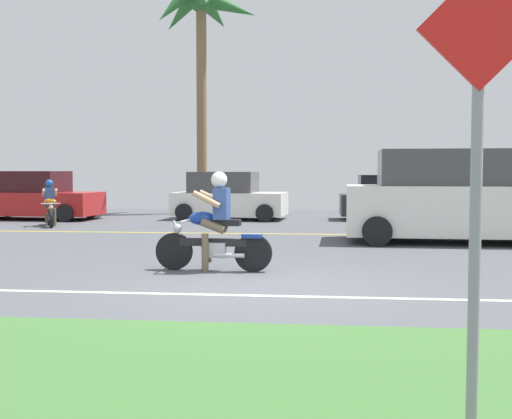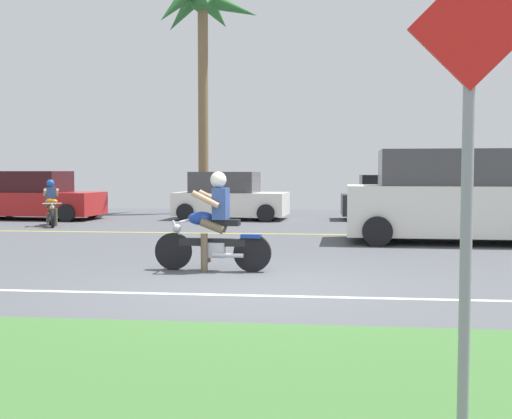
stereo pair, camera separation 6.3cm
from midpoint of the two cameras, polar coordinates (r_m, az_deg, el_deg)
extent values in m
cube|color=#4C4F54|center=(11.65, 1.54, -4.50)|extent=(56.00, 30.00, 0.04)
cube|color=#3D6B33|center=(4.76, -5.86, -15.67)|extent=(56.00, 3.80, 0.06)
cube|color=silver|center=(8.21, -0.50, -7.68)|extent=(50.40, 0.12, 0.01)
cube|color=yellow|center=(16.18, 2.90, -2.19)|extent=(50.40, 0.12, 0.01)
cylinder|color=black|center=(10.39, -7.21, -3.72)|extent=(0.60, 0.13, 0.60)
cylinder|color=black|center=(10.08, -0.14, -3.91)|extent=(0.60, 0.13, 0.60)
cylinder|color=#B7BAC1|center=(10.33, -6.69, -2.38)|extent=(0.27, 0.07, 0.52)
cube|color=black|center=(10.20, -3.73, -2.93)|extent=(1.09, 0.17, 0.12)
cube|color=#B7BAC1|center=(10.20, -3.46, -3.61)|extent=(0.33, 0.22, 0.24)
ellipsoid|color=navy|center=(10.21, -4.72, -0.80)|extent=(0.44, 0.24, 0.22)
cube|color=black|center=(10.12, -2.64, -1.16)|extent=(0.49, 0.25, 0.10)
cube|color=navy|center=(10.06, -0.26, -2.39)|extent=(0.33, 0.18, 0.06)
cylinder|color=#B7BAC1|center=(10.29, -6.28, -1.02)|extent=(0.08, 0.62, 0.04)
sphere|color=#B7BAC1|center=(10.33, -6.91, -1.67)|extent=(0.14, 0.14, 0.14)
cylinder|color=#B7BAC1|center=(10.04, -2.34, -4.11)|extent=(0.50, 0.10, 0.07)
cube|color=#334C8C|center=(10.12, -2.98, 0.53)|extent=(0.24, 0.33, 0.50)
sphere|color=silver|center=(10.11, -3.21, 2.68)|extent=(0.26, 0.26, 0.26)
cylinder|color=brown|center=(10.26, -3.50, -1.38)|extent=(0.41, 0.15, 0.25)
cylinder|color=brown|center=(10.07, -3.76, -1.47)|extent=(0.41, 0.15, 0.25)
cylinder|color=brown|center=(10.11, -4.47, -3.88)|extent=(0.12, 0.12, 0.61)
cylinder|color=brown|center=(10.37, -4.32, -3.88)|extent=(0.21, 0.12, 0.34)
cylinder|color=tan|center=(10.35, -3.81, 1.01)|extent=(0.46, 0.12, 0.28)
cylinder|color=tan|center=(9.97, -4.35, 0.91)|extent=(0.46, 0.12, 0.28)
cube|color=white|center=(14.90, 17.02, -0.04)|extent=(4.59, 2.18, 1.10)
cube|color=#444346|center=(14.89, 17.43, 3.59)|extent=(3.32, 1.86, 0.79)
cylinder|color=black|center=(15.78, 10.55, -1.24)|extent=(0.65, 0.24, 0.64)
cylinder|color=black|center=(13.74, 10.91, -1.92)|extent=(0.65, 0.24, 0.64)
cube|color=#AD1E1E|center=(22.41, -18.94, 0.53)|extent=(4.39, 2.11, 0.75)
cube|color=#351116|center=(22.51, -19.54, 2.37)|extent=(2.58, 1.73, 0.69)
cylinder|color=black|center=(20.90, -16.47, -0.30)|extent=(0.57, 0.22, 0.56)
cylinder|color=black|center=(23.98, -21.07, 0.07)|extent=(0.57, 0.22, 0.56)
cylinder|color=black|center=(22.52, -14.39, -0.01)|extent=(0.57, 0.22, 0.56)
cube|color=white|center=(21.11, -2.12, 0.53)|extent=(3.77, 2.10, 0.74)
cube|color=#444346|center=(21.14, -2.70, 2.46)|extent=(2.22, 1.73, 0.68)
cylinder|color=black|center=(20.57, -6.25, -0.24)|extent=(0.57, 0.22, 0.56)
cylinder|color=black|center=(19.97, 0.98, -0.33)|extent=(0.57, 0.22, 0.56)
cylinder|color=black|center=(22.33, -4.88, 0.06)|extent=(0.57, 0.22, 0.56)
cylinder|color=black|center=(21.78, 1.78, -0.02)|extent=(0.57, 0.22, 0.56)
cube|color=#232328|center=(21.33, 13.23, 0.40)|extent=(4.11, 1.73, 0.69)
cube|color=black|center=(21.28, 12.60, 2.18)|extent=(2.39, 1.47, 0.63)
cylinder|color=black|center=(20.36, 9.43, -0.30)|extent=(0.56, 0.19, 0.56)
cylinder|color=black|center=(20.77, 17.55, -0.34)|extent=(0.56, 0.19, 0.56)
cylinder|color=black|center=(22.03, 9.14, -0.02)|extent=(0.56, 0.19, 0.56)
cylinder|color=black|center=(22.41, 16.67, -0.06)|extent=(0.56, 0.19, 0.56)
cylinder|color=brown|center=(24.39, -4.66, 9.09)|extent=(0.38, 0.38, 8.00)
cone|color=#28662D|center=(25.06, -2.33, 17.67)|extent=(2.44, 1.20, 1.41)
cone|color=#28662D|center=(25.90, -3.65, 17.20)|extent=(1.42, 2.46, 1.49)
cone|color=#28662D|center=(25.75, -6.29, 17.27)|extent=(2.29, 1.95, 1.91)
cone|color=#28662D|center=(24.57, -6.79, 17.94)|extent=(2.10, 1.99, 2.12)
cylinder|color=black|center=(18.88, -17.62, -0.78)|extent=(0.30, 0.49, 0.51)
cylinder|color=black|center=(19.98, -17.82, -0.56)|extent=(0.30, 0.49, 0.51)
cylinder|color=#B7BAC1|center=(18.95, -17.65, -0.13)|extent=(0.14, 0.22, 0.44)
cube|color=black|center=(19.42, -17.73, -0.27)|extent=(0.50, 0.86, 0.10)
cube|color=#B7BAC1|center=(19.47, -17.73, -0.56)|extent=(0.28, 0.32, 0.20)
ellipsoid|color=#B76614|center=(19.25, -17.72, 0.66)|extent=(0.37, 0.20, 0.19)
cube|color=black|center=(19.58, -17.77, 0.56)|extent=(0.35, 0.45, 0.08)
cube|color=#B76614|center=(19.95, -17.83, 0.09)|extent=(0.25, 0.30, 0.05)
cylinder|color=#B7BAC1|center=(19.01, -17.67, 0.51)|extent=(0.48, 0.27, 0.03)
sphere|color=#B7BAC1|center=(18.91, -17.65, 0.19)|extent=(0.12, 0.12, 0.12)
cylinder|color=#B7BAC1|center=(19.67, -17.47, -0.69)|extent=(0.25, 0.40, 0.06)
cube|color=#334C8C|center=(19.51, -17.78, 1.30)|extent=(0.33, 0.29, 0.43)
sphere|color=#194C9E|center=(19.47, -17.79, 2.24)|extent=(0.22, 0.22, 0.22)
cylinder|color=#51563D|center=(19.42, -18.00, 0.40)|extent=(0.26, 0.35, 0.21)
cylinder|color=#51563D|center=(19.43, -17.50, 0.41)|extent=(0.26, 0.35, 0.21)
cylinder|color=#51563D|center=(19.35, -17.36, -0.67)|extent=(0.13, 0.13, 0.52)
cylinder|color=#51563D|center=(19.31, -18.00, -0.78)|extent=(0.16, 0.20, 0.29)
cylinder|color=tan|center=(19.33, -18.26, 1.46)|extent=(0.25, 0.38, 0.24)
cylinder|color=tan|center=(19.35, -17.25, 1.48)|extent=(0.25, 0.38, 0.24)
cylinder|color=gray|center=(3.45, 18.69, -6.07)|extent=(0.06, 0.06, 2.05)
cube|color=red|center=(3.46, 19.18, 15.08)|extent=(0.62, 0.03, 0.62)
camera|label=1|loc=(0.03, -89.86, 0.01)|focal=44.79mm
camera|label=2|loc=(0.03, 90.14, -0.01)|focal=44.79mm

